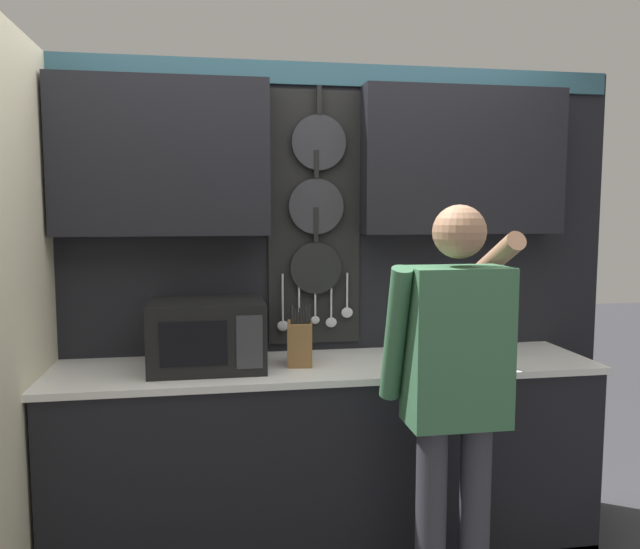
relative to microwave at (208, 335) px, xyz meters
name	(u,v)px	position (x,y,z in m)	size (l,w,h in m)	color
base_cabinet_counter	(328,462)	(0.54, 0.00, -0.62)	(2.47, 0.59, 0.93)	black
back_wall_unit	(319,238)	(0.54, 0.25, 0.41)	(3.04, 0.20, 2.33)	black
side_wall	(1,341)	(-0.72, -0.42, 0.09)	(0.04, 1.60, 2.33)	beige
microwave	(208,335)	(0.00, 0.00, 0.00)	(0.50, 0.37, 0.30)	black
knife_block	(300,342)	(0.41, 0.00, -0.05)	(0.13, 0.16, 0.28)	brown
utensil_crock	(490,339)	(1.33, 0.00, -0.07)	(0.11, 0.11, 0.34)	white
person	(455,379)	(0.94, -0.53, -0.10)	(0.54, 0.61, 1.65)	#383842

